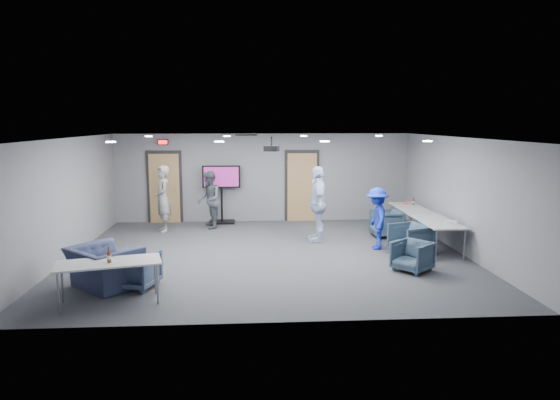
{
  "coord_description": "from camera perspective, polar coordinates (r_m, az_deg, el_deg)",
  "views": [
    {
      "loc": [
        -0.47,
        -11.27,
        3.05
      ],
      "look_at": [
        0.29,
        0.5,
        1.2
      ],
      "focal_mm": 32.0,
      "sensor_mm": 36.0,
      "label": 1
    }
  ],
  "objects": [
    {
      "name": "snack_box",
      "position": [
        14.68,
        14.12,
        -0.37
      ],
      "size": [
        0.18,
        0.13,
        0.04
      ],
      "primitive_type": "cube",
      "rotation": [
        0.0,
        0.0,
        -0.12
      ],
      "color": "#E04B38",
      "rests_on": "table_right_a"
    },
    {
      "name": "bottle_right",
      "position": [
        14.61,
        15.01,
        -0.21
      ],
      "size": [
        0.06,
        0.06,
        0.22
      ],
      "color": "#622C10",
      "rests_on": "table_right_a"
    },
    {
      "name": "wrapper",
      "position": [
        12.19,
        19.0,
        -2.41
      ],
      "size": [
        0.29,
        0.24,
        0.06
      ],
      "primitive_type": "cube",
      "rotation": [
        0.0,
        0.0,
        -0.32
      ],
      "color": "silver",
      "rests_on": "table_right_b"
    },
    {
      "name": "tv_stand",
      "position": [
        15.18,
        -6.7,
        1.08
      ],
      "size": [
        1.15,
        0.55,
        1.76
      ],
      "color": "black",
      "rests_on": "floor"
    },
    {
      "name": "downlights",
      "position": [
        11.29,
        -1.34,
        7.05
      ],
      "size": [
        6.18,
        3.78,
        0.02
      ],
      "color": "white",
      "rests_on": "ceiling"
    },
    {
      "name": "wall_right",
      "position": [
        12.44,
        19.88,
        0.52
      ],
      "size": [
        0.02,
        8.0,
        2.7
      ],
      "primitive_type": "cube",
      "color": "gray",
      "rests_on": "floor"
    },
    {
      "name": "table_right_b",
      "position": [
        12.44,
        17.43,
        -2.44
      ],
      "size": [
        0.8,
        1.92,
        0.73
      ],
      "rotation": [
        0.0,
        0.0,
        1.57
      ],
      "color": "#BABDC0",
      "rests_on": "floor"
    },
    {
      "name": "table_front_left",
      "position": [
        8.92,
        -19.0,
        -6.99
      ],
      "size": [
        1.82,
        1.1,
        0.73
      ],
      "rotation": [
        0.0,
        0.0,
        0.25
      ],
      "color": "#BABDC0",
      "rests_on": "floor"
    },
    {
      "name": "person_a",
      "position": [
        14.27,
        -13.24,
        0.13
      ],
      "size": [
        0.64,
        0.78,
        1.86
      ],
      "primitive_type": "imported",
      "rotation": [
        0.0,
        0.0,
        -1.25
      ],
      "color": "gray",
      "rests_on": "floor"
    },
    {
      "name": "bottle_front",
      "position": [
        8.84,
        -18.95,
        -6.16
      ],
      "size": [
        0.07,
        0.07,
        0.27
      ],
      "color": "#622C10",
      "rests_on": "table_front_left"
    },
    {
      "name": "floor",
      "position": [
        11.69,
        -1.29,
        -6.22
      ],
      "size": [
        9.0,
        9.0,
        0.0
      ],
      "primitive_type": "plane",
      "color": "#34363B",
      "rests_on": "ground"
    },
    {
      "name": "hvac_diffuser",
      "position": [
        14.08,
        -3.87,
        7.41
      ],
      "size": [
        0.6,
        0.6,
        0.03
      ],
      "primitive_type": "cube",
      "color": "black",
      "rests_on": "ceiling"
    },
    {
      "name": "chair_right_b",
      "position": [
        11.97,
        14.64,
        -4.37
      ],
      "size": [
        1.01,
        1.0,
        0.72
      ],
      "primitive_type": "imported",
      "rotation": [
        0.0,
        0.0,
        -1.21
      ],
      "color": "#384D62",
      "rests_on": "floor"
    },
    {
      "name": "door_left",
      "position": [
        15.56,
        -13.04,
        1.37
      ],
      "size": [
        1.06,
        0.17,
        2.24
      ],
      "color": "black",
      "rests_on": "wall_back"
    },
    {
      "name": "chair_right_c",
      "position": [
        10.69,
        14.89,
        -6.23
      ],
      "size": [
        0.96,
        0.96,
        0.63
      ],
      "primitive_type": "imported",
      "rotation": [
        0.0,
        0.0,
        -0.88
      ],
      "color": "#334659",
      "rests_on": "floor"
    },
    {
      "name": "chair_right_a",
      "position": [
        13.68,
        12.03,
        -2.64
      ],
      "size": [
        0.81,
        0.78,
        0.72
      ],
      "primitive_type": "imported",
      "rotation": [
        0.0,
        0.0,
        -1.54
      ],
      "color": "#36485D",
      "rests_on": "floor"
    },
    {
      "name": "chair_front_b",
      "position": [
        9.89,
        -19.42,
        -7.24
      ],
      "size": [
        1.58,
        1.57,
        0.77
      ],
      "primitive_type": "imported",
      "rotation": [
        0.0,
        0.0,
        2.4
      ],
      "color": "#353D5C",
      "rests_on": "floor"
    },
    {
      "name": "table_right_a",
      "position": [
        14.2,
        14.69,
        -0.97
      ],
      "size": [
        0.74,
        1.78,
        0.73
      ],
      "rotation": [
        0.0,
        0.0,
        1.57
      ],
      "color": "#BABDC0",
      "rests_on": "floor"
    },
    {
      "name": "wall_front",
      "position": [
        7.48,
        -0.02,
        -4.23
      ],
      "size": [
        9.0,
        0.02,
        2.7
      ],
      "primitive_type": "cube",
      "color": "gray",
      "rests_on": "floor"
    },
    {
      "name": "person_d",
      "position": [
        12.25,
        11.0,
        -2.08
      ],
      "size": [
        0.66,
        1.02,
        1.5
      ],
      "primitive_type": "imported",
      "rotation": [
        0.0,
        0.0,
        -1.68
      ],
      "color": "#1A2EAC",
      "rests_on": "floor"
    },
    {
      "name": "ceiling",
      "position": [
        11.29,
        -1.34,
        7.13
      ],
      "size": [
        9.0,
        9.0,
        0.0
      ],
      "primitive_type": "plane",
      "rotation": [
        3.14,
        0.0,
        0.0
      ],
      "color": "silver",
      "rests_on": "wall_back"
    },
    {
      "name": "projector",
      "position": [
        12.41,
        -0.98,
        5.93
      ],
      "size": [
        0.41,
        0.38,
        0.36
      ],
      "rotation": [
        0.0,
        0.0,
        -0.26
      ],
      "color": "black",
      "rests_on": "ceiling"
    },
    {
      "name": "wall_left",
      "position": [
        12.09,
        -23.14,
        0.11
      ],
      "size": [
        0.02,
        8.0,
        2.7
      ],
      "primitive_type": "cube",
      "color": "gray",
      "rests_on": "floor"
    },
    {
      "name": "exit_sign",
      "position": [
        15.43,
        -13.24,
        6.45
      ],
      "size": [
        0.32,
        0.08,
        0.16
      ],
      "color": "black",
      "rests_on": "wall_back"
    },
    {
      "name": "door_right",
      "position": [
        15.45,
        2.52,
        1.54
      ],
      "size": [
        1.06,
        0.17,
        2.24
      ],
      "color": "black",
      "rests_on": "wall_back"
    },
    {
      "name": "person_b",
      "position": [
        14.49,
        -8.11,
        0.03
      ],
      "size": [
        0.76,
        0.91,
        1.67
      ],
      "primitive_type": "imported",
      "rotation": [
        0.0,
        0.0,
        -1.4
      ],
      "color": "#4E575E",
      "rests_on": "floor"
    },
    {
      "name": "chair_front_a",
      "position": [
        9.71,
        -16.15,
        -7.64
      ],
      "size": [
        0.93,
        0.94,
        0.69
      ],
      "primitive_type": "imported",
      "rotation": [
        0.0,
        0.0,
        2.84
      ],
      "color": "#3D4B69",
      "rests_on": "floor"
    },
    {
      "name": "person_c",
      "position": [
        12.83,
        4.31,
        -0.43
      ],
      "size": [
        0.49,
        1.15,
        1.94
      ],
      "primitive_type": "imported",
      "rotation": [
        0.0,
        0.0,
        -1.59
      ],
      "color": "silver",
      "rests_on": "floor"
    },
    {
      "name": "wall_back",
      "position": [
        15.37,
        -1.94,
        2.56
      ],
      "size": [
        9.0,
        0.02,
        2.7
      ],
      "primitive_type": "cube",
      "color": "gray",
      "rests_on": "floor"
    }
  ]
}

